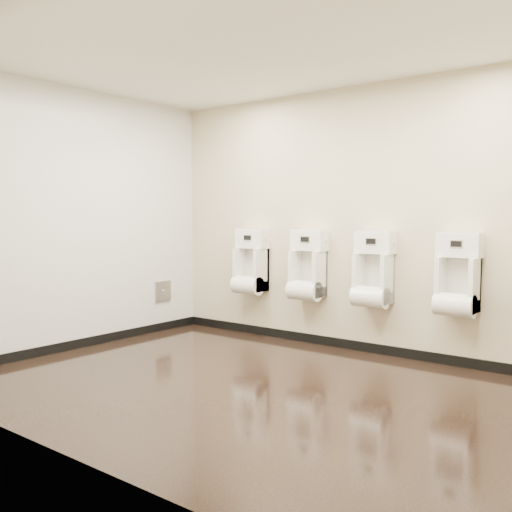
% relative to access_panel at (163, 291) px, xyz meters
% --- Properties ---
extents(ground, '(5.00, 3.50, 0.00)m').
position_rel_access_panel_xyz_m(ground, '(2.48, -1.20, -0.50)').
color(ground, black).
rests_on(ground, ground).
extents(ceiling, '(5.00, 3.50, 0.00)m').
position_rel_access_panel_xyz_m(ceiling, '(2.48, -1.20, 2.30)').
color(ceiling, silver).
extents(back_wall, '(5.00, 0.02, 2.80)m').
position_rel_access_panel_xyz_m(back_wall, '(2.48, 0.55, 0.90)').
color(back_wall, beige).
rests_on(back_wall, ground).
extents(front_wall, '(5.00, 0.02, 2.80)m').
position_rel_access_panel_xyz_m(front_wall, '(2.48, -2.95, 0.90)').
color(front_wall, beige).
rests_on(front_wall, ground).
extents(left_wall, '(0.02, 3.50, 2.80)m').
position_rel_access_panel_xyz_m(left_wall, '(-0.02, -1.20, 0.90)').
color(left_wall, beige).
rests_on(left_wall, ground).
extents(tile_overlay_left, '(0.01, 3.50, 2.80)m').
position_rel_access_panel_xyz_m(tile_overlay_left, '(-0.01, -1.20, 0.90)').
color(tile_overlay_left, silver).
rests_on(tile_overlay_left, ground).
extents(skirting_back, '(5.00, 0.02, 0.10)m').
position_rel_access_panel_xyz_m(skirting_back, '(2.48, 0.54, -0.45)').
color(skirting_back, black).
rests_on(skirting_back, ground).
extents(skirting_left, '(0.02, 3.50, 0.10)m').
position_rel_access_panel_xyz_m(skirting_left, '(-0.01, -1.20, -0.45)').
color(skirting_left, black).
rests_on(skirting_left, ground).
extents(access_panel, '(0.04, 0.25, 0.25)m').
position_rel_access_panel_xyz_m(access_panel, '(0.00, 0.00, 0.00)').
color(access_panel, '#9E9EA3').
rests_on(access_panel, left_wall).
extents(urinal_0, '(0.41, 0.31, 0.76)m').
position_rel_access_panel_xyz_m(urinal_0, '(1.07, 0.41, 0.34)').
color(urinal_0, white).
rests_on(urinal_0, back_wall).
extents(urinal_1, '(0.41, 0.31, 0.76)m').
position_rel_access_panel_xyz_m(urinal_1, '(1.88, 0.41, 0.34)').
color(urinal_1, white).
rests_on(urinal_1, back_wall).
extents(urinal_2, '(0.41, 0.31, 0.76)m').
position_rel_access_panel_xyz_m(urinal_2, '(2.67, 0.41, 0.34)').
color(urinal_2, white).
rests_on(urinal_2, back_wall).
extents(urinal_3, '(0.41, 0.31, 0.76)m').
position_rel_access_panel_xyz_m(urinal_3, '(3.52, 0.41, 0.34)').
color(urinal_3, white).
rests_on(urinal_3, back_wall).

